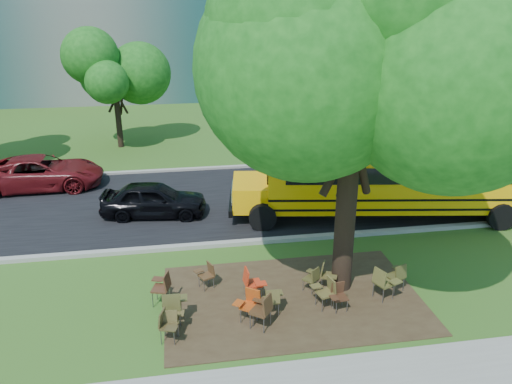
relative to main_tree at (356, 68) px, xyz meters
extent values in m
plane|color=#39581B|center=(-2.50, 0.12, -6.18)|extent=(160.00, 160.00, 0.00)
cube|color=#382819|center=(-1.50, -0.38, -6.17)|extent=(7.00, 4.50, 0.03)
cube|color=black|center=(-2.50, 7.12, -6.16)|extent=(80.00, 8.00, 0.04)
cube|color=gray|center=(-2.50, 3.12, -6.11)|extent=(80.00, 0.25, 0.14)
cube|color=gray|center=(-2.50, 11.22, -6.11)|extent=(80.00, 0.25, 0.14)
cylinder|color=black|center=(-7.50, 16.12, -4.43)|extent=(0.32, 0.32, 3.50)
sphere|color=#135012|center=(-7.50, 16.12, -1.96)|extent=(4.80, 4.80, 4.80)
cylinder|color=black|center=(5.50, 14.12, -4.08)|extent=(0.38, 0.38, 4.20)
sphere|color=#135012|center=(5.50, 14.12, -1.14)|extent=(5.60, 5.60, 5.60)
cylinder|color=black|center=(13.50, 13.12, -4.38)|extent=(0.34, 0.34, 3.60)
sphere|color=#135012|center=(13.50, 13.12, -1.83)|extent=(5.00, 5.00, 5.00)
cylinder|color=black|center=(0.00, 0.00, -3.62)|extent=(0.56, 0.56, 5.12)
sphere|color=#135012|center=(0.00, 0.00, 0.02)|extent=(7.20, 7.20, 7.20)
cube|color=#F3AC07|center=(4.23, 4.45, -4.42)|extent=(11.17, 4.11, 2.43)
cube|color=black|center=(4.52, 4.41, -4.15)|extent=(10.59, 4.06, 0.60)
cube|color=#F3AC07|center=(-1.79, 5.38, -5.19)|extent=(1.61, 2.35, 0.94)
cube|color=black|center=(4.23, 4.45, -5.04)|extent=(11.19, 4.14, 0.08)
cube|color=black|center=(4.23, 4.45, -5.41)|extent=(11.19, 4.14, 0.08)
cylinder|color=black|center=(-1.56, 4.09, -5.69)|extent=(1.03, 0.45, 0.99)
cylinder|color=black|center=(-1.18, 6.54, -5.69)|extent=(1.03, 0.45, 0.99)
cylinder|color=black|center=(6.88, 2.79, -5.69)|extent=(1.03, 0.45, 0.99)
cylinder|color=black|center=(7.26, 5.24, -5.69)|extent=(1.03, 0.45, 0.99)
cylinder|color=black|center=(8.63, 5.03, -5.69)|extent=(1.03, 0.45, 0.99)
cube|color=brown|center=(-4.81, -1.37, -5.79)|extent=(0.42, 0.40, 0.04)
cube|color=brown|center=(-4.83, -1.53, -5.59)|extent=(0.36, 0.13, 0.36)
cube|color=brown|center=(-4.58, -1.27, -5.68)|extent=(0.23, 0.27, 0.03)
cylinder|color=slate|center=(-4.94, -1.20, -5.98)|extent=(0.02, 0.02, 0.40)
cylinder|color=slate|center=(-4.68, -1.54, -5.98)|extent=(0.02, 0.02, 0.40)
cube|color=#48441F|center=(-4.78, -0.95, -5.68)|extent=(0.48, 0.46, 0.06)
cube|color=#48441F|center=(-4.78, -1.15, -5.44)|extent=(0.45, 0.12, 0.45)
cube|color=#48441F|center=(-4.50, -0.80, -5.55)|extent=(0.26, 0.32, 0.03)
cylinder|color=slate|center=(-4.96, -0.76, -5.93)|extent=(0.03, 0.03, 0.50)
cylinder|color=slate|center=(-4.59, -1.15, -5.93)|extent=(0.03, 0.03, 0.50)
cube|color=#432C18|center=(-2.61, -1.51, -5.68)|extent=(0.63, 0.64, 0.06)
cube|color=#432C18|center=(-2.45, -1.63, -5.44)|extent=(0.35, 0.42, 0.45)
cube|color=#432C18|center=(-2.57, -1.20, -5.55)|extent=(0.40, 0.38, 0.03)
cylinder|color=slate|center=(-2.87, -1.55, -5.93)|extent=(0.03, 0.03, 0.50)
cylinder|color=slate|center=(-2.34, -1.47, -5.93)|extent=(0.03, 0.03, 0.50)
cube|color=#AC4112|center=(-2.83, -1.22, -5.72)|extent=(0.59, 0.58, 0.05)
cube|color=#AC4112|center=(-2.72, -1.07, -5.50)|extent=(0.39, 0.32, 0.41)
cube|color=#AC4112|center=(-3.11, -1.20, -5.60)|extent=(0.35, 0.37, 0.03)
cylinder|color=slate|center=(-2.78, -1.46, -5.95)|extent=(0.02, 0.02, 0.46)
cylinder|color=slate|center=(-2.87, -0.98, -5.95)|extent=(0.02, 0.02, 0.46)
cube|color=brown|center=(-2.22, -0.96, -5.76)|extent=(0.40, 0.38, 0.05)
cube|color=brown|center=(-2.22, -1.13, -5.56)|extent=(0.38, 0.10, 0.38)
cube|color=brown|center=(-2.00, -0.82, -5.65)|extent=(0.21, 0.27, 0.03)
cylinder|color=slate|center=(-2.38, -0.80, -5.97)|extent=(0.02, 0.02, 0.42)
cylinder|color=slate|center=(-2.06, -1.11, -5.97)|extent=(0.02, 0.02, 0.42)
cube|color=#432618|center=(-0.42, -1.11, -5.77)|extent=(0.42, 0.40, 0.05)
cube|color=#432618|center=(-0.43, -0.95, -5.57)|extent=(0.37, 0.12, 0.37)
cube|color=#432618|center=(-0.62, -1.26, -5.67)|extent=(0.22, 0.27, 0.03)
cylinder|color=slate|center=(-0.25, -1.25, -5.98)|extent=(0.02, 0.02, 0.41)
cylinder|color=slate|center=(-0.58, -0.97, -5.98)|extent=(0.02, 0.02, 0.41)
cube|color=brown|center=(-0.76, -0.93, -5.73)|extent=(0.49, 0.51, 0.05)
cube|color=brown|center=(-0.59, -0.89, -5.51)|extent=(0.19, 0.42, 0.41)
cube|color=brown|center=(-0.96, -0.73, -5.61)|extent=(0.33, 0.28, 0.03)
cylinder|color=slate|center=(-0.89, -1.14, -5.96)|extent=(0.02, 0.02, 0.46)
cylinder|color=slate|center=(-0.64, -0.72, -5.96)|extent=(0.02, 0.02, 0.46)
cube|color=brown|center=(0.95, -0.76, -5.69)|extent=(0.59, 0.60, 0.06)
cube|color=brown|center=(0.77, -0.83, -5.44)|extent=(0.27, 0.45, 0.44)
cube|color=brown|center=(1.20, -0.94, -5.55)|extent=(0.38, 0.34, 0.03)
cylinder|color=slate|center=(1.06, -0.51, -5.94)|extent=(0.03, 0.03, 0.50)
cylinder|color=slate|center=(0.85, -1.00, -5.94)|extent=(0.03, 0.03, 0.50)
cube|color=#4A2A1A|center=(-5.07, -0.02, -5.70)|extent=(0.54, 0.56, 0.05)
cube|color=#4A2A1A|center=(-4.89, -0.08, -5.46)|extent=(0.22, 0.44, 0.43)
cube|color=#4A2A1A|center=(-5.14, 0.27, -5.57)|extent=(0.36, 0.31, 0.03)
cylinder|color=slate|center=(-5.30, -0.14, -5.94)|extent=(0.03, 0.03, 0.48)
cylinder|color=slate|center=(-4.85, 0.10, -5.94)|extent=(0.03, 0.03, 0.48)
cube|color=#4D321B|center=(-3.82, 0.56, -5.78)|extent=(0.48, 0.49, 0.04)
cube|color=#4D321B|center=(-3.67, 0.63, -5.58)|extent=(0.23, 0.36, 0.36)
cube|color=#4D321B|center=(-4.02, 0.71, -5.67)|extent=(0.31, 0.28, 0.03)
cylinder|color=slate|center=(-3.89, 0.36, -5.98)|extent=(0.02, 0.02, 0.40)
cylinder|color=slate|center=(-3.74, 0.77, -5.98)|extent=(0.02, 0.02, 0.40)
cube|color=red|center=(-2.58, -0.19, -5.69)|extent=(0.47, 0.49, 0.05)
cube|color=red|center=(-2.78, -0.21, -5.45)|extent=(0.14, 0.44, 0.44)
cube|color=red|center=(-2.41, -0.44, -5.56)|extent=(0.32, 0.26, 0.03)
cylinder|color=slate|center=(-2.41, 0.01, -5.94)|extent=(0.03, 0.03, 0.49)
cylinder|color=slate|center=(-2.75, -0.39, -5.94)|extent=(0.03, 0.03, 0.49)
cube|color=#45411E|center=(-0.92, -0.07, -5.78)|extent=(0.51, 0.51, 0.04)
cube|color=#45411E|center=(-0.81, -0.19, -5.59)|extent=(0.32, 0.30, 0.36)
cube|color=#45411E|center=(-0.84, 0.17, -5.68)|extent=(0.31, 0.32, 0.03)
cylinder|color=slate|center=(-1.13, -0.05, -5.98)|extent=(0.02, 0.02, 0.40)
cylinder|color=slate|center=(-0.71, -0.08, -5.98)|extent=(0.02, 0.02, 0.40)
cube|color=brown|center=(-0.39, -0.02, -5.76)|extent=(0.51, 0.52, 0.05)
cube|color=brown|center=(-0.55, 0.06, -5.55)|extent=(0.24, 0.38, 0.38)
cube|color=brown|center=(-0.37, -0.28, -5.64)|extent=(0.33, 0.30, 0.03)
cylinder|color=slate|center=(-0.18, 0.06, -5.97)|extent=(0.02, 0.02, 0.43)
cylinder|color=slate|center=(-0.60, -0.09, -5.97)|extent=(0.02, 0.02, 0.43)
cube|color=#45421D|center=(1.42, -0.44, -5.72)|extent=(0.56, 0.55, 0.05)
cube|color=#45421D|center=(1.50, -0.61, -5.49)|extent=(0.42, 0.26, 0.41)
cube|color=#45421D|center=(1.59, -0.21, -5.60)|extent=(0.32, 0.36, 0.03)
cylinder|color=slate|center=(1.19, -0.35, -5.95)|extent=(0.02, 0.02, 0.46)
cylinder|color=slate|center=(1.65, -0.53, -5.95)|extent=(0.02, 0.02, 0.46)
cube|color=#41371C|center=(-4.85, -1.66, -5.75)|extent=(0.50, 0.51, 0.05)
cube|color=#41371C|center=(-5.02, -1.60, -5.54)|extent=(0.21, 0.39, 0.39)
cube|color=#41371C|center=(-4.80, -1.92, -5.63)|extent=(0.32, 0.29, 0.03)
cylinder|color=slate|center=(-4.65, -1.55, -5.97)|extent=(0.02, 0.02, 0.43)
cylinder|color=slate|center=(-5.06, -1.76, -5.97)|extent=(0.02, 0.02, 0.43)
imported|color=black|center=(-5.40, 6.06, -5.51)|extent=(4.10, 2.08, 1.34)
imported|color=#5D1013|center=(-10.30, 9.89, -5.46)|extent=(5.25, 2.50, 1.45)
camera|label=1|loc=(-4.43, -11.84, 1.56)|focal=35.00mm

